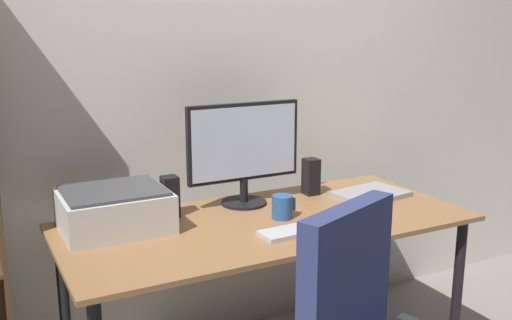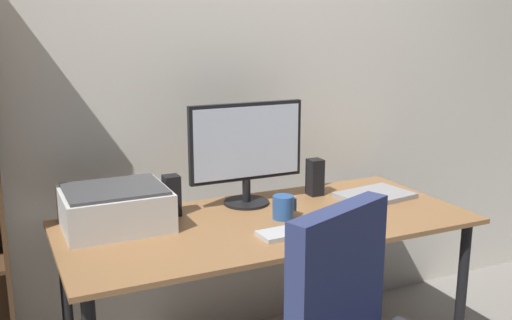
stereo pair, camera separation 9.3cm
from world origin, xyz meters
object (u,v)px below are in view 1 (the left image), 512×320
speaker_right (311,177)px  keyboard (296,231)px  desk (267,238)px  printer (114,209)px  speaker_left (170,196)px  coffee_mug (282,207)px  mouse (343,217)px  laptop (371,194)px  monitor (244,147)px

speaker_right → keyboard: bearing=-128.8°
desk → printer: printer is taller
speaker_left → coffee_mug: bearing=-30.6°
desk → printer: bearing=163.1°
mouse → printer: 0.90m
keyboard → laptop: 0.61m
desk → speaker_left: speaker_left is taller
speaker_left → laptop: bearing=-9.8°
laptop → mouse: bearing=-153.1°
speaker_left → monitor: bearing=1.3°
mouse → speaker_right: bearing=76.8°
desk → printer: (-0.58, 0.18, 0.16)m
desk → mouse: (0.26, -0.15, 0.09)m
speaker_left → keyboard: bearing=-48.9°
monitor → speaker_left: 0.38m
desk → laptop: 0.59m
keyboard → mouse: mouse is taller
mouse → keyboard: bearing=-172.7°
speaker_right → coffee_mug: bearing=-140.8°
coffee_mug → speaker_left: bearing=149.4°
keyboard → laptop: size_ratio=0.91×
speaker_left → mouse: bearing=-32.5°
laptop → speaker_left: speaker_left is taller
keyboard → speaker_right: size_ratio=1.71×
monitor → coffee_mug: (0.05, -0.24, -0.21)m
mouse → laptop: (0.32, 0.22, -0.01)m
printer → speaker_left: bearing=11.6°
speaker_left → speaker_right: size_ratio=1.00×
monitor → laptop: monitor is taller
coffee_mug → printer: size_ratio=0.26×
coffee_mug → printer: (-0.64, 0.19, 0.03)m
desk → keyboard: keyboard is taller
monitor → keyboard: monitor is taller
coffee_mug → monitor: bearing=102.6°
keyboard → printer: 0.70m
desk → mouse: bearing=-30.4°
laptop → speaker_left: 0.93m
coffee_mug → speaker_right: size_ratio=0.60×
monitor → printer: (-0.59, -0.06, -0.18)m
keyboard → laptop: bearing=21.8°
monitor → printer: monitor is taller
keyboard → laptop: laptop is taller
mouse → coffee_mug: 0.25m
monitor → speaker_right: (0.34, -0.01, -0.17)m
desk → laptop: size_ratio=5.18×
monitor → laptop: (0.57, -0.16, -0.24)m
keyboard → laptop: (0.56, 0.25, 0.00)m
desk → speaker_right: (0.35, 0.23, 0.16)m
laptop → printer: printer is taller
monitor → coffee_mug: monitor is taller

